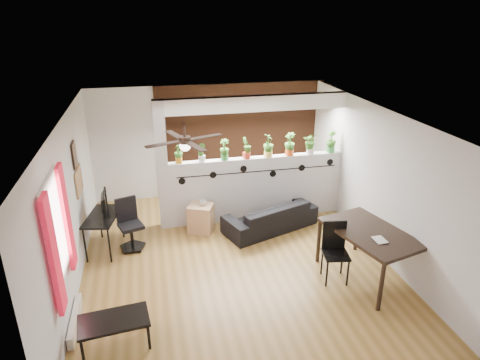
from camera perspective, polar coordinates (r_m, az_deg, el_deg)
The scene contains 29 objects.
room_shell at distance 7.15m, azimuth -0.83°, elevation -1.62°, with size 6.30×7.10×2.90m.
partition_wall at distance 8.91m, azimuth 2.27°, elevation -1.06°, with size 3.60×0.18×1.35m, color #BCBCC1.
ceiling_header at distance 8.37m, azimuth 2.45°, elevation 10.18°, with size 3.60×0.18×0.30m, color white.
pier_column at distance 8.42m, azimuth -10.34°, elevation 1.76°, with size 0.22×0.20×2.60m, color #BCBCC1.
brick_panel at distance 10.04m, azimuth 0.20°, elevation 5.45°, with size 3.90×0.05×2.60m, color #A2542F.
vine_decal at distance 8.67m, azimuth 2.47°, elevation 1.16°, with size 3.31×0.01×0.30m.
window_assembly at distance 5.99m, azimuth -23.14°, elevation -6.30°, with size 0.09×1.30×1.55m.
baseboard_heater at distance 6.74m, azimuth -21.13°, elevation -17.01°, with size 0.08×1.00×0.18m, color silver.
corkboard at distance 7.99m, azimuth -20.69°, elevation -0.12°, with size 0.03×0.60×0.45m, color #A2754E.
framed_art at distance 7.78m, azimuth -21.24°, elevation 3.16°, with size 0.03×0.34×0.44m.
ceiling_fan at distance 6.41m, azimuth -7.37°, elevation 5.03°, with size 1.19×1.19×0.43m.
potted_plant_0 at distance 8.35m, azimuth -8.20°, elevation 3.60°, with size 0.24×0.25×0.39m.
potted_plant_1 at distance 8.40m, azimuth -5.13°, elevation 3.82°, with size 0.24×0.24×0.39m.
potted_plant_2 at distance 8.46m, azimuth -2.09°, elevation 4.15°, with size 0.25×0.22×0.42m.
potted_plant_3 at distance 8.54m, azimuth 0.89°, elevation 4.40°, with size 0.27×0.24×0.44m.
potted_plant_4 at distance 8.65m, azimuth 3.81°, elevation 4.71°, with size 0.21×0.26×0.47m.
potted_plant_5 at distance 8.78m, azimuth 6.65°, elevation 4.87°, with size 0.31×0.32×0.47m.
potted_plant_6 at distance 8.94m, azimuth 9.40°, elevation 4.92°, with size 0.28×0.26×0.44m.
potted_plant_7 at distance 9.11m, azimuth 12.06°, elevation 5.14°, with size 0.29×0.31×0.46m.
sofa at distance 8.64m, azimuth 4.05°, elevation -4.87°, with size 1.82×0.72×0.53m, color black.
cube_shelf at distance 8.55m, azimuth -5.22°, elevation -5.07°, with size 0.47×0.41×0.57m, color tan.
cup at distance 8.41m, azimuth -4.96°, elevation -3.00°, with size 0.13×0.13×0.11m, color gray.
computer_desk at distance 8.13m, azimuth -17.84°, elevation -4.94°, with size 0.70×1.05×0.70m.
monitor at distance 8.19m, azimuth -17.90°, elevation -3.43°, with size 0.06×0.36×0.20m, color black.
office_chair at distance 8.15m, azimuth -14.45°, elevation -6.12°, with size 0.51×0.52×0.95m.
dining_table at distance 7.23m, azimuth 16.97°, elevation -7.19°, with size 1.31×1.75×0.85m.
book at distance 6.91m, azimuth 17.51°, elevation -7.72°, with size 0.17×0.23×0.02m, color gray.
folding_chair at distance 7.17m, azimuth 12.53°, elevation -8.55°, with size 0.46×0.46×0.99m.
coffee_table at distance 6.08m, azimuth -16.48°, elevation -17.73°, with size 0.95×0.59×0.42m.
Camera 1 is at (-1.32, -6.42, 4.18)m, focal length 32.00 mm.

